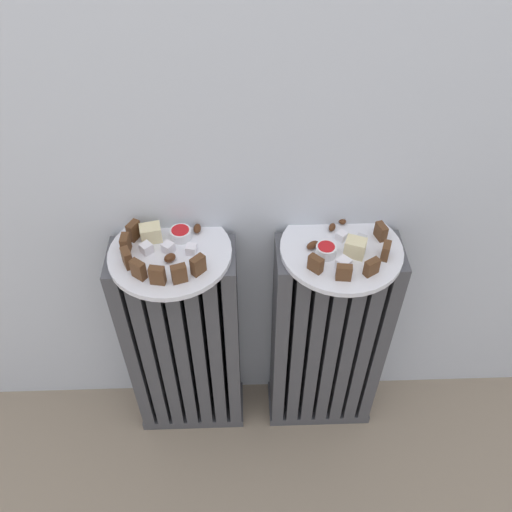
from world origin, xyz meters
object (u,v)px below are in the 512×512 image
object	(u,v)px
jam_bowl_left	(181,233)
plate_right	(341,249)
jam_bowl_right	(326,250)
fork	(356,246)
radiator_right	(327,342)
plate_left	(170,253)
radiator_left	(185,345)

from	to	relation	value
jam_bowl_left	plate_right	bearing A→B (deg)	-6.95
jam_bowl_left	jam_bowl_right	xyz separation A→B (m)	(0.30, -0.06, 0.00)
jam_bowl_right	fork	bearing A→B (deg)	19.05
plate_right	jam_bowl_left	distance (m)	0.34
plate_right	fork	distance (m)	0.03
fork	jam_bowl_right	bearing A→B (deg)	-160.95
radiator_right	plate_left	size ratio (longest dim) A/B	2.45
jam_bowl_left	jam_bowl_right	distance (m)	0.31
plate_left	jam_bowl_right	distance (m)	0.32
radiator_left	jam_bowl_right	bearing A→B (deg)	-3.68
plate_right	jam_bowl_right	bearing A→B (deg)	-150.45
plate_left	jam_bowl_left	world-z (taller)	jam_bowl_left
radiator_right	fork	bearing A→B (deg)	4.31
jam_bowl_left	fork	size ratio (longest dim) A/B	0.50
radiator_left	plate_left	xyz separation A→B (m)	(-0.00, 0.00, 0.33)
radiator_left	radiator_right	size ratio (longest dim) A/B	1.00
jam_bowl_left	plate_left	bearing A→B (deg)	-116.79
plate_left	jam_bowl_right	xyz separation A→B (m)	(0.32, -0.02, 0.02)
radiator_left	jam_bowl_left	xyz separation A→B (m)	(0.02, 0.04, 0.35)
radiator_left	radiator_right	world-z (taller)	same
radiator_right	jam_bowl_left	size ratio (longest dim) A/B	13.87
radiator_left	jam_bowl_right	world-z (taller)	jam_bowl_right
radiator_right	jam_bowl_left	bearing A→B (deg)	173.05
plate_left	plate_right	world-z (taller)	same
plate_right	fork	size ratio (longest dim) A/B	2.84
fork	jam_bowl_left	bearing A→B (deg)	173.96
plate_right	jam_bowl_right	world-z (taller)	jam_bowl_right
radiator_left	plate_left	size ratio (longest dim) A/B	2.45
radiator_right	fork	xyz separation A→B (m)	(0.03, 0.00, 0.34)
plate_left	plate_right	bearing A→B (deg)	0.00
radiator_right	fork	world-z (taller)	fork
plate_left	fork	bearing A→B (deg)	0.33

